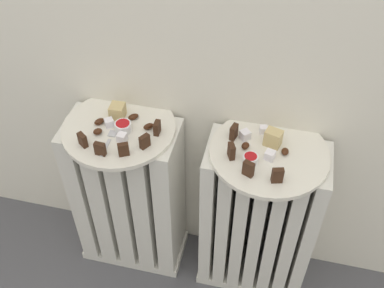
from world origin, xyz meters
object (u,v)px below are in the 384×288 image
plate_left (119,128)px  jam_bowl_left (123,126)px  plate_right (269,153)px  radiator_left (129,197)px  radiator_right (258,222)px  fork (109,141)px  jam_bowl_right (250,159)px

plate_left → jam_bowl_left: bearing=-32.3°
plate_left → plate_right: size_ratio=1.00×
plate_right → radiator_left: bearing=-180.0°
radiator_right → plate_right: bearing=-135.0°
radiator_left → fork: bearing=-94.9°
radiator_right → jam_bowl_left: bearing=-178.3°
radiator_right → jam_bowl_left: size_ratio=12.85×
jam_bowl_left → jam_bowl_right: bearing=-6.2°
radiator_right → plate_right: plate_right is taller
plate_right → radiator_right: bearing=45.0°
plate_right → fork: fork is taller
radiator_right → plate_right: 0.29m
radiator_left → plate_right: bearing=0.0°
jam_bowl_right → jam_bowl_left: bearing=173.8°
plate_right → fork: 0.41m
plate_right → jam_bowl_right: bearing=-131.2°
plate_left → radiator_left: bearing=-116.6°
radiator_right → fork: fork is taller
radiator_right → fork: size_ratio=5.89×
jam_bowl_right → fork: size_ratio=0.40×
radiator_left → fork: fork is taller
radiator_left → plate_right: 0.49m
radiator_left → jam_bowl_left: jam_bowl_left is taller
radiator_left → jam_bowl_right: size_ratio=14.92×
radiator_right → plate_right: (-0.00, -0.00, 0.29)m
radiator_right → plate_left: size_ratio=1.85×
plate_right → jam_bowl_left: bearing=-178.3°
plate_left → jam_bowl_right: bearing=-7.7°
plate_right → jam_bowl_left: (-0.38, -0.01, 0.02)m
radiator_right → jam_bowl_right: (-0.04, -0.05, 0.31)m
radiator_right → jam_bowl_left: (-0.38, -0.01, 0.31)m
radiator_right → plate_left: bearing=-180.0°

